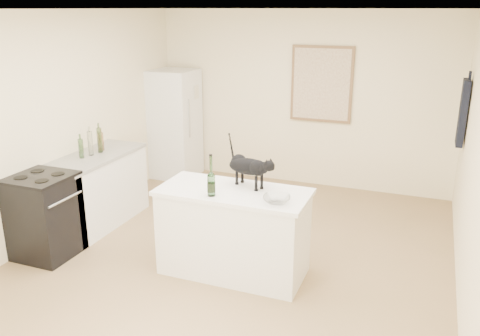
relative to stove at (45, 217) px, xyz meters
The scene contains 20 objects.
floor 2.09m from the stove, 17.10° to the left, with size 5.50×5.50×0.00m, color #987650.
ceiling 2.96m from the stove, 17.10° to the left, with size 5.50×5.50×0.00m, color white.
wall_back 3.97m from the stove, 59.80° to the left, with size 4.50×4.50×0.00m, color #F4E3BC.
wall_front 3.02m from the stove, 47.79° to the right, with size 4.50×4.50×0.00m, color #F4E3BC.
wall_left 1.08m from the stove, 116.57° to the left, with size 5.50×5.50×0.00m, color #F4E3BC.
wall_right 4.33m from the stove, ahead, with size 5.50×5.50×0.00m, color #F4E3BC.
island_base 2.09m from the stove, 11.04° to the left, with size 1.44×0.67×0.86m, color white.
island_top 2.13m from the stove, 11.04° to the left, with size 1.50×0.70×0.04m, color white.
left_cabinets 0.90m from the stove, 90.00° to the left, with size 0.60×1.40×0.86m, color white.
left_countertop 1.00m from the stove, 90.00° to the left, with size 0.62×1.44×0.04m, color gray.
stove is the anchor object (origin of this frame).
fridge 2.98m from the stove, 90.00° to the left, with size 0.68×0.68×1.70m, color white.
artwork_frame 4.16m from the stove, 55.87° to the left, with size 0.90×0.03×1.10m, color brown.
artwork_canvas 4.14m from the stove, 55.73° to the left, with size 0.82×0.00×1.02m, color beige.
hanging_garment 5.01m from the stove, 32.62° to the left, with size 0.08×0.34×0.80m, color black.
black_cat 2.31m from the stove, 14.48° to the left, with size 0.54×0.16×0.38m, color black, non-canonical shape.
wine_bottle 2.02m from the stove, ahead, with size 0.08×0.08×0.36m, color #204F1F.
glass_bowl 2.60m from the stove, ahead, with size 0.25×0.25×0.06m, color silver.
fridge_paper 3.23m from the stove, 83.60° to the left, with size 0.01×0.16×0.21m, color silver.
counter_bottle_cluster 1.12m from the stove, 91.18° to the left, with size 0.12×0.43×0.31m.
Camera 1 is at (1.82, -4.43, 2.61)m, focal length 37.08 mm.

